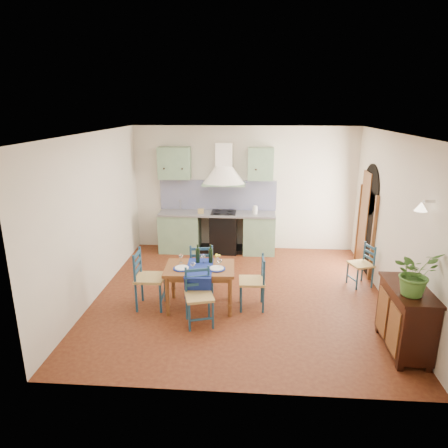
% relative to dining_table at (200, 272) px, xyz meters
% --- Properties ---
extents(floor, '(5.00, 5.00, 0.00)m').
position_rel_dining_table_xyz_m(floor, '(0.64, 0.47, -0.63)').
color(floor, '#41170D').
rests_on(floor, ground).
extents(back_wall, '(5.00, 0.96, 2.80)m').
position_rel_dining_table_xyz_m(back_wall, '(0.17, 2.76, 0.42)').
color(back_wall, beige).
rests_on(back_wall, ground).
extents(right_wall, '(0.26, 5.00, 2.80)m').
position_rel_dining_table_xyz_m(right_wall, '(3.13, 0.74, 0.71)').
color(right_wall, beige).
rests_on(right_wall, ground).
extents(left_wall, '(0.04, 5.00, 2.80)m').
position_rel_dining_table_xyz_m(left_wall, '(-1.86, 0.47, 0.77)').
color(left_wall, beige).
rests_on(left_wall, ground).
extents(ceiling, '(5.00, 5.00, 0.01)m').
position_rel_dining_table_xyz_m(ceiling, '(0.64, 0.47, 2.18)').
color(ceiling, white).
rests_on(ceiling, back_wall).
extents(dining_table, '(1.15, 0.87, 1.03)m').
position_rel_dining_table_xyz_m(dining_table, '(0.00, 0.00, 0.00)').
color(dining_table, brown).
rests_on(dining_table, ground).
extents(chair_near, '(0.51, 0.51, 0.88)m').
position_rel_dining_table_xyz_m(chair_near, '(0.05, -0.52, -0.18)').
color(chair_near, navy).
rests_on(chair_near, ground).
extents(chair_far, '(0.48, 0.48, 0.92)m').
position_rel_dining_table_xyz_m(chair_far, '(-0.05, 0.61, -0.16)').
color(chair_far, navy).
rests_on(chair_far, ground).
extents(chair_left, '(0.47, 0.47, 0.98)m').
position_rel_dining_table_xyz_m(chair_left, '(-0.85, -0.05, -0.12)').
color(chair_left, navy).
rests_on(chair_left, ground).
extents(chair_right, '(0.44, 0.44, 0.89)m').
position_rel_dining_table_xyz_m(chair_right, '(0.88, 0.04, -0.17)').
color(chair_right, navy).
rests_on(chair_right, ground).
extents(chair_spare, '(0.47, 0.47, 0.80)m').
position_rel_dining_table_xyz_m(chair_spare, '(2.87, 1.04, -0.22)').
color(chair_spare, navy).
rests_on(chair_spare, ground).
extents(sideboard, '(0.50, 1.05, 0.94)m').
position_rel_dining_table_xyz_m(sideboard, '(2.90, -1.02, -0.12)').
color(sideboard, black).
rests_on(sideboard, ground).
extents(potted_plant, '(0.67, 0.64, 0.59)m').
position_rel_dining_table_xyz_m(potted_plant, '(2.86, -1.22, 0.60)').
color(potted_plant, '#3F6F2C').
rests_on(potted_plant, sideboard).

